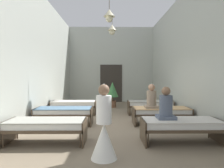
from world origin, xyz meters
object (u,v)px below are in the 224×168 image
potted_plant (112,92)px  bed_left_row_1 (64,112)px  patient_seated_primary (166,107)px  patient_seated_secondary (151,99)px  bed_left_row_2 (74,104)px  bed_right_row_1 (161,111)px  nurse_near_aisle (104,132)px  bed_left_row_0 (46,125)px  bed_right_row_2 (150,104)px  bed_right_row_0 (181,125)px

potted_plant → bed_left_row_1: bearing=-113.6°
patient_seated_primary → patient_seated_secondary: bearing=90.0°
bed_left_row_1 → bed_left_row_2: same height
bed_right_row_1 → nurse_near_aisle: 3.41m
bed_right_row_1 → potted_plant: size_ratio=1.42×
bed_left_row_0 → potted_plant: size_ratio=1.42×
bed_right_row_2 → bed_left_row_2: bearing=180.0°
nurse_near_aisle → patient_seated_primary: 1.87m
bed_right_row_0 → patient_seated_primary: size_ratio=2.37×
bed_right_row_1 → potted_plant: (-1.60, 3.87, 0.39)m
bed_right_row_0 → bed_right_row_2: 3.80m
bed_right_row_0 → patient_seated_primary: bearing=166.3°
bed_left_row_1 → bed_right_row_0: bearing=-30.0°
bed_right_row_2 → patient_seated_secondary: (-0.35, -2.00, 0.43)m
bed_left_row_1 → bed_left_row_2: size_ratio=1.00×
potted_plant → bed_left_row_0: bearing=-106.3°
bed_right_row_1 → patient_seated_secondary: patient_seated_secondary is taller
nurse_near_aisle → potted_plant: bearing=-96.4°
patient_seated_primary → bed_left_row_2: bearing=128.3°
bed_right_row_1 → bed_right_row_2: same height
bed_right_row_0 → patient_seated_secondary: patient_seated_secondary is taller
bed_right_row_0 → potted_plant: 6.00m
bed_left_row_1 → patient_seated_secondary: size_ratio=2.37×
bed_left_row_0 → bed_left_row_2: same height
bed_left_row_0 → potted_plant: (1.69, 5.77, 0.39)m
bed_left_row_2 → patient_seated_secondary: bearing=-34.2°
bed_right_row_0 → patient_seated_secondary: 1.89m
bed_left_row_0 → nurse_near_aisle: 1.72m
bed_right_row_1 → bed_left_row_0: bearing=-150.0°
bed_right_row_2 → patient_seated_primary: size_ratio=2.37×
patient_seated_primary → potted_plant: 5.82m
bed_right_row_1 → patient_seated_primary: size_ratio=2.37×
bed_left_row_1 → bed_right_row_1: (3.29, 0.00, 0.00)m
bed_left_row_0 → patient_seated_primary: (2.94, 0.09, 0.43)m
bed_right_row_0 → bed_left_row_2: (-3.29, 3.80, 0.00)m
bed_right_row_0 → patient_seated_primary: patient_seated_primary is taller
nurse_near_aisle → potted_plant: nurse_near_aisle is taller
bed_right_row_2 → nurse_near_aisle: bearing=-111.4°
bed_left_row_1 → potted_plant: size_ratio=1.42×
bed_right_row_1 → bed_left_row_2: (-3.29, 1.90, 0.00)m
bed_right_row_1 → potted_plant: 4.21m
bed_left_row_1 → patient_seated_secondary: 2.97m
bed_left_row_1 → patient_seated_primary: patient_seated_primary is taller
bed_left_row_1 → bed_right_row_2: size_ratio=1.00×
bed_right_row_0 → bed_left_row_1: size_ratio=1.00×
bed_left_row_0 → bed_left_row_2: size_ratio=1.00×
bed_left_row_0 → bed_right_row_0: size_ratio=1.00×
bed_left_row_1 → bed_right_row_1: size_ratio=1.00×
bed_left_row_0 → bed_right_row_0: same height
patient_seated_secondary → potted_plant: patient_seated_secondary is taller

